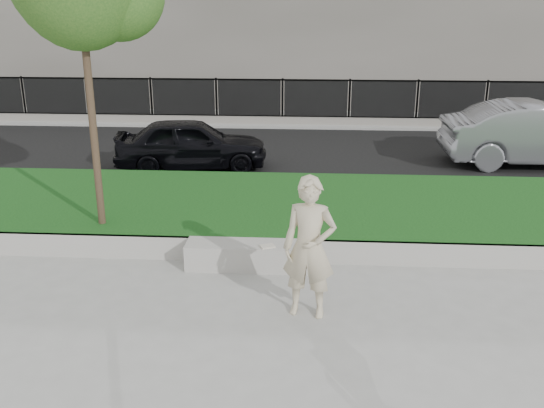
# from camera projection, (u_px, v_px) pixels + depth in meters

# --- Properties ---
(ground) EXTENTS (90.00, 90.00, 0.00)m
(ground) POSITION_uv_depth(u_px,v_px,m) (283.00, 291.00, 8.91)
(ground) COLOR gray
(ground) RESTS_ON ground
(grass_bank) EXTENTS (34.00, 4.00, 0.40)m
(grass_bank) POSITION_uv_depth(u_px,v_px,m) (291.00, 211.00, 11.68)
(grass_bank) COLOR black
(grass_bank) RESTS_ON ground
(grass_kerb) EXTENTS (34.00, 0.08, 0.40)m
(grass_kerb) POSITION_uv_depth(u_px,v_px,m) (286.00, 251.00, 9.83)
(grass_kerb) COLOR #99978F
(grass_kerb) RESTS_ON ground
(street) EXTENTS (34.00, 7.00, 0.04)m
(street) POSITION_uv_depth(u_px,v_px,m) (298.00, 152.00, 16.94)
(street) COLOR black
(street) RESTS_ON ground
(far_pavement) EXTENTS (34.00, 3.00, 0.12)m
(far_pavement) POSITION_uv_depth(u_px,v_px,m) (301.00, 120.00, 21.17)
(far_pavement) COLOR gray
(far_pavement) RESTS_ON ground
(iron_fence) EXTENTS (32.00, 0.30, 1.50)m
(iron_fence) POSITION_uv_depth(u_px,v_px,m) (300.00, 111.00, 20.07)
(iron_fence) COLOR slate
(iron_fence) RESTS_ON far_pavement
(stone_bench) EXTENTS (2.04, 0.51, 0.42)m
(stone_bench) POSITION_uv_depth(u_px,v_px,m) (250.00, 256.00, 9.64)
(stone_bench) COLOR #99978F
(stone_bench) RESTS_ON ground
(man) EXTENTS (0.77, 0.57, 1.94)m
(man) POSITION_uv_depth(u_px,v_px,m) (309.00, 248.00, 7.99)
(man) COLOR #C4B797
(man) RESTS_ON ground
(book) EXTENTS (0.26, 0.23, 0.02)m
(book) POSITION_uv_depth(u_px,v_px,m) (267.00, 246.00, 9.43)
(book) COLOR beige
(book) RESTS_ON stone_bench
(car_dark) EXTENTS (3.92, 2.05, 1.27)m
(car_dark) POSITION_uv_depth(u_px,v_px,m) (191.00, 143.00, 15.03)
(car_dark) COLOR black
(car_dark) RESTS_ON street
(car_silver) EXTENTS (4.87, 1.75, 1.60)m
(car_silver) POSITION_uv_depth(u_px,v_px,m) (541.00, 134.00, 15.27)
(car_silver) COLOR gray
(car_silver) RESTS_ON street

